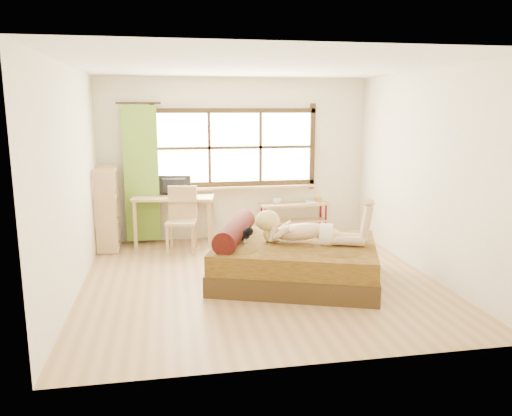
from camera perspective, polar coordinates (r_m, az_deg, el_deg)
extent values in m
plane|color=#9E754C|center=(6.58, 0.38, -8.17)|extent=(4.50, 4.50, 0.00)
plane|color=white|center=(6.23, 0.42, 15.96)|extent=(4.50, 4.50, 0.00)
plane|color=silver|center=(8.47, -2.41, 5.58)|extent=(4.50, 0.00, 4.50)
plane|color=silver|center=(4.10, 6.19, -0.64)|extent=(4.50, 0.00, 4.50)
plane|color=silver|center=(6.26, -20.32, 2.84)|extent=(0.00, 4.50, 4.50)
plane|color=silver|center=(7.03, 18.78, 3.81)|extent=(0.00, 4.50, 4.50)
cube|color=#FFEDBF|center=(8.45, -2.42, 6.92)|extent=(2.60, 0.01, 1.30)
cube|color=tan|center=(8.45, -2.31, 2.35)|extent=(2.80, 0.16, 0.04)
cube|color=olive|center=(8.31, -12.96, 3.80)|extent=(0.55, 0.10, 2.20)
cube|color=black|center=(6.53, 4.53, -7.17)|extent=(2.46, 2.22, 0.25)
cube|color=#37200C|center=(6.46, 4.57, -5.03)|extent=(2.42, 2.17, 0.25)
cylinder|color=black|center=(6.50, -2.39, -2.61)|extent=(0.73, 1.40, 0.29)
cube|color=tan|center=(8.17, -9.39, 1.19)|extent=(1.36, 0.80, 0.04)
cube|color=tan|center=(8.14, -13.65, -1.86)|extent=(0.06, 0.06, 0.77)
cube|color=tan|center=(7.95, -5.37, -1.90)|extent=(0.06, 0.06, 0.77)
cube|color=tan|center=(8.59, -12.94, -1.15)|extent=(0.06, 0.06, 0.77)
cube|color=tan|center=(8.41, -5.10, -1.16)|extent=(0.06, 0.06, 0.77)
imported|color=black|center=(8.19, -9.44, 2.51)|extent=(0.56, 0.17, 0.32)
cube|color=tan|center=(7.80, -8.53, -1.60)|extent=(0.52, 0.52, 0.04)
cube|color=tan|center=(7.94, -8.38, 0.69)|extent=(0.45, 0.12, 0.51)
cube|color=tan|center=(7.70, -10.09, -3.70)|extent=(0.05, 0.05, 0.45)
cube|color=tan|center=(7.64, -7.24, -3.72)|extent=(0.05, 0.05, 0.45)
cube|color=tan|center=(8.07, -9.64, -2.99)|extent=(0.05, 0.05, 0.45)
cube|color=tan|center=(8.01, -6.92, -3.01)|extent=(0.05, 0.05, 0.45)
cube|color=tan|center=(8.60, 4.36, 0.43)|extent=(1.21, 0.39, 0.04)
cube|color=tan|center=(8.66, 4.33, -1.51)|extent=(1.21, 0.39, 0.03)
cylinder|color=#68090E|center=(8.38, 1.07, -1.77)|extent=(0.04, 0.04, 0.60)
cylinder|color=#68090E|center=(8.74, 7.98, -1.34)|extent=(0.04, 0.04, 0.60)
cylinder|color=#68090E|center=(8.61, 0.63, -1.42)|extent=(0.04, 0.04, 0.60)
cylinder|color=#68090E|center=(8.95, 7.39, -1.02)|extent=(0.04, 0.04, 0.60)
cube|color=#BF7C2F|center=(8.74, 7.14, 0.95)|extent=(0.11, 0.11, 0.08)
imported|color=gray|center=(8.52, 2.41, 0.84)|extent=(0.14, 0.14, 0.10)
imported|color=gray|center=(8.64, 5.65, 0.66)|extent=(0.20, 0.26, 0.02)
cube|color=tan|center=(8.24, -16.42, -4.22)|extent=(0.33, 0.54, 0.03)
cube|color=tan|center=(8.15, -16.57, -1.47)|extent=(0.33, 0.54, 0.03)
cube|color=tan|center=(8.07, -16.74, 1.34)|extent=(0.33, 0.54, 0.03)
cube|color=tan|center=(8.01, -16.90, 4.20)|extent=(0.33, 0.54, 0.03)
cube|color=tan|center=(7.84, -16.81, -0.45)|extent=(0.32, 0.04, 1.30)
cube|color=tan|center=(8.37, -16.51, 0.28)|extent=(0.32, 0.04, 1.30)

